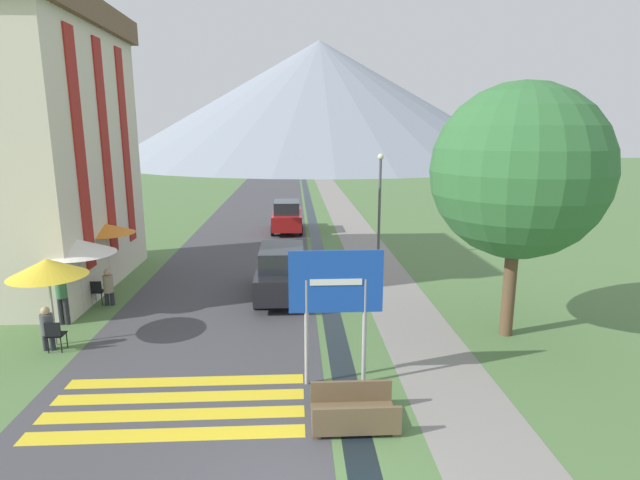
{
  "coord_description": "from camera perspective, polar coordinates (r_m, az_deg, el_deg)",
  "views": [
    {
      "loc": [
        0.06,
        -6.64,
        5.74
      ],
      "look_at": [
        0.92,
        10.0,
        2.09
      ],
      "focal_mm": 28.0,
      "sensor_mm": 36.0,
      "label": 1
    }
  ],
  "objects": [
    {
      "name": "crosswalk_marking",
      "position": [
        11.62,
        -16.05,
        -17.73
      ],
      "size": [
        5.44,
        2.54,
        0.01
      ],
      "color": "yellow",
      "rests_on": "ground_plane"
    },
    {
      "name": "cafe_chair_middle",
      "position": [
        17.46,
        -26.74,
        -6.43
      ],
      "size": [
        0.4,
        0.4,
        0.85
      ],
      "rotation": [
        0.0,
        0.0,
        0.37
      ],
      "color": "black",
      "rests_on": "ground_plane"
    },
    {
      "name": "person_seated_far",
      "position": [
        18.15,
        -23.04,
        -4.8
      ],
      "size": [
        0.32,
        0.32,
        1.25
      ],
      "color": "#282833",
      "rests_on": "ground_plane"
    },
    {
      "name": "parked_car_far",
      "position": [
        28.94,
        -3.8,
        2.72
      ],
      "size": [
        1.77,
        3.92,
        1.82
      ],
      "color": "#A31919",
      "rests_on": "ground_plane"
    },
    {
      "name": "cafe_chair_far_left",
      "position": [
        18.4,
        -24.14,
        -5.26
      ],
      "size": [
        0.4,
        0.4,
        0.85
      ],
      "rotation": [
        0.0,
        0.0,
        -0.03
      ],
      "color": "black",
      "rests_on": "ground_plane"
    },
    {
      "name": "cafe_umbrella_middle_white",
      "position": [
        17.39,
        -26.04,
        -0.67
      ],
      "size": [
        2.35,
        2.35,
        2.44
      ],
      "color": "#B7B2A8",
      "rests_on": "ground_plane"
    },
    {
      "name": "parked_car_near",
      "position": [
        17.63,
        -4.34,
        -3.57
      ],
      "size": [
        1.85,
        4.31,
        1.82
      ],
      "color": "black",
      "rests_on": "ground_plane"
    },
    {
      "name": "cafe_umbrella_front_yellow",
      "position": [
        15.09,
        -28.71,
        -2.8
      ],
      "size": [
        2.01,
        2.01,
        2.44
      ],
      "color": "#B7B2A8",
      "rests_on": "ground_plane"
    },
    {
      "name": "drainage_channel",
      "position": [
        37.11,
        -1.16,
        3.46
      ],
      "size": [
        0.6,
        60.0,
        0.0
      ],
      "color": "black",
      "rests_on": "ground_plane"
    },
    {
      "name": "streetlamp",
      "position": [
        22.56,
        6.84,
        4.92
      ],
      "size": [
        0.28,
        0.28,
        4.77
      ],
      "color": "#515156",
      "rests_on": "ground_plane"
    },
    {
      "name": "hotel_building",
      "position": [
        20.91,
        -30.36,
        10.12
      ],
      "size": [
        5.77,
        8.52,
        10.19
      ],
      "color": "beige",
      "rests_on": "ground_plane"
    },
    {
      "name": "ground_plane",
      "position": [
        27.26,
        -3.01,
        0.18
      ],
      "size": [
        160.0,
        160.0,
        0.0
      ],
      "primitive_type": "plane",
      "color": "#517542"
    },
    {
      "name": "road",
      "position": [
        37.18,
        -6.88,
        3.39
      ],
      "size": [
        6.4,
        60.0,
        0.01
      ],
      "color": "#424247",
      "rests_on": "ground_plane"
    },
    {
      "name": "footpath",
      "position": [
        37.26,
        2.54,
        3.49
      ],
      "size": [
        2.2,
        60.0,
        0.01
      ],
      "color": "gray",
      "rests_on": "ground_plane"
    },
    {
      "name": "mountain_distant",
      "position": [
        100.31,
        -0.07,
        15.52
      ],
      "size": [
        79.55,
        79.55,
        22.58
      ],
      "color": "gray",
      "rests_on": "ground_plane"
    },
    {
      "name": "person_seated_near",
      "position": [
        15.24,
        -28.74,
        -8.64
      ],
      "size": [
        0.32,
        0.32,
        1.22
      ],
      "color": "#282833",
      "rests_on": "ground_plane"
    },
    {
      "name": "footbridge",
      "position": [
        10.56,
        3.9,
        -19.13
      ],
      "size": [
        1.7,
        1.1,
        0.65
      ],
      "color": "brown",
      "rests_on": "ground_plane"
    },
    {
      "name": "cafe_umbrella_rear_orange",
      "position": [
        19.59,
        -23.34,
        1.19
      ],
      "size": [
        2.08,
        2.08,
        2.47
      ],
      "color": "#B7B2A8",
      "rests_on": "ground_plane"
    },
    {
      "name": "cafe_chair_nearest",
      "position": [
        15.1,
        -28.03,
        -9.41
      ],
      "size": [
        0.4,
        0.4,
        0.85
      ],
      "rotation": [
        0.0,
        0.0,
        0.41
      ],
      "color": "black",
      "rests_on": "ground_plane"
    },
    {
      "name": "road_sign",
      "position": [
        11.2,
        1.82,
        -6.24
      ],
      "size": [
        2.11,
        0.11,
        3.18
      ],
      "color": "#9E9EA3",
      "rests_on": "ground_plane"
    },
    {
      "name": "tree_by_path",
      "position": [
        14.55,
        21.8,
        7.27
      ],
      "size": [
        4.74,
        4.74,
        7.05
      ],
      "color": "brown",
      "rests_on": "ground_plane"
    },
    {
      "name": "person_standing_terrace",
      "position": [
        16.9,
        -27.42,
        -5.56
      ],
      "size": [
        0.32,
        0.32,
        1.63
      ],
      "color": "#282833",
      "rests_on": "ground_plane"
    }
  ]
}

